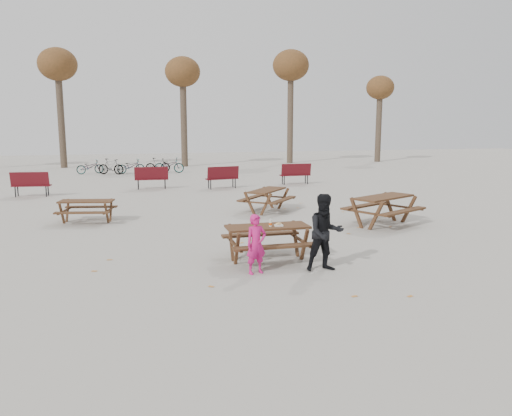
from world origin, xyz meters
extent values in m
plane|color=gray|center=(0.00, 0.00, 0.00)|extent=(80.00, 80.00, 0.00)
cube|color=#3A1F15|center=(0.00, 0.00, 0.75)|extent=(1.80, 0.70, 0.05)
cube|color=#3A1F15|center=(0.00, -0.60, 0.45)|extent=(1.80, 0.25, 0.05)
cube|color=#3A1F15|center=(0.00, 0.60, 0.45)|extent=(1.80, 0.25, 0.05)
cylinder|color=#3A1F15|center=(-0.75, -0.30, 0.36)|extent=(0.08, 0.08, 0.73)
cylinder|color=#3A1F15|center=(-0.75, 0.30, 0.36)|extent=(0.08, 0.08, 0.73)
cylinder|color=#3A1F15|center=(0.75, -0.30, 0.36)|extent=(0.08, 0.08, 0.73)
cylinder|color=#3A1F15|center=(0.75, 0.30, 0.36)|extent=(0.08, 0.08, 0.73)
cube|color=white|center=(0.21, -0.13, 0.79)|extent=(0.18, 0.11, 0.03)
ellipsoid|color=tan|center=(0.21, -0.13, 0.83)|extent=(0.14, 0.06, 0.05)
cylinder|color=silver|center=(0.04, -0.10, 0.85)|extent=(0.06, 0.06, 0.15)
cylinder|color=#EE4F0C|center=(0.04, -0.10, 0.83)|extent=(0.07, 0.07, 0.05)
cylinder|color=white|center=(0.04, -0.10, 0.94)|extent=(0.03, 0.03, 0.02)
imported|color=#C5186C|center=(-0.49, -0.89, 0.60)|extent=(0.50, 0.39, 1.21)
imported|color=black|center=(0.92, -1.05, 0.79)|extent=(0.78, 0.62, 1.58)
imported|color=black|center=(-5.02, 20.77, 0.41)|extent=(1.67, 1.01, 0.83)
imported|color=black|center=(-3.81, 20.10, 0.46)|extent=(1.59, 0.97, 0.92)
imported|color=black|center=(-2.68, 20.36, 0.43)|extent=(1.71, 0.91, 0.86)
imported|color=black|center=(-1.07, 20.73, 0.44)|extent=(1.48, 0.47, 0.88)
imported|color=black|center=(-0.44, 20.14, 0.46)|extent=(1.83, 0.87, 0.92)
cylinder|color=#382B21|center=(-7.00, 25.50, 3.15)|extent=(0.44, 0.44, 6.30)
ellipsoid|color=brown|center=(-7.00, 25.50, 6.75)|extent=(2.52, 2.52, 2.14)
cylinder|color=#382B21|center=(1.00, 24.50, 2.97)|extent=(0.44, 0.44, 5.95)
ellipsoid|color=brown|center=(1.00, 24.50, 6.38)|extent=(2.38, 2.38, 2.02)
cylinder|color=#382B21|center=(9.00, 25.50, 3.32)|extent=(0.44, 0.44, 6.65)
ellipsoid|color=brown|center=(9.00, 25.50, 7.12)|extent=(2.66, 2.66, 2.26)
cylinder|color=#382B21|center=(16.00, 25.00, 2.62)|extent=(0.44, 0.44, 5.25)
ellipsoid|color=brown|center=(16.00, 25.00, 5.62)|extent=(2.10, 2.10, 1.79)
camera|label=1|loc=(-2.92, -10.24, 2.99)|focal=35.00mm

